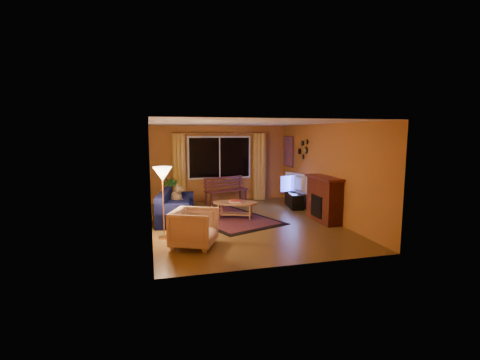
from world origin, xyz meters
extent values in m
cube|color=brown|center=(0.00, 0.00, -0.01)|extent=(4.50, 6.00, 0.02)
cube|color=white|center=(0.00, 0.00, 2.51)|extent=(4.50, 6.00, 0.02)
cube|color=#BF7531|center=(0.00, 3.01, 1.25)|extent=(4.50, 0.02, 2.50)
cube|color=#BF7531|center=(-2.26, 0.00, 1.25)|extent=(0.02, 6.00, 2.50)
cube|color=#BF7531|center=(2.26, 0.00, 1.25)|extent=(0.02, 6.00, 2.50)
cube|color=black|center=(0.00, 2.94, 1.45)|extent=(2.00, 0.02, 1.30)
cylinder|color=#BF8C3F|center=(0.00, 2.90, 2.25)|extent=(3.20, 0.03, 0.03)
cylinder|color=gold|center=(-1.35, 2.88, 1.12)|extent=(0.36, 0.36, 2.24)
cylinder|color=gold|center=(1.35, 2.88, 1.12)|extent=(0.36, 0.36, 2.24)
cube|color=#501F1C|center=(0.11, 2.44, 0.21)|extent=(1.49, 0.86, 0.43)
imported|color=#235B1E|center=(-1.65, 2.59, 0.42)|extent=(0.56, 0.56, 0.85)
cube|color=#0D103B|center=(-1.63, 0.63, 0.38)|extent=(1.12, 1.98, 0.76)
imported|color=beige|center=(-1.44, -1.59, 0.42)|extent=(1.03, 1.06, 0.84)
cylinder|color=#BF8C3F|center=(-2.00, -0.85, 0.78)|extent=(0.31, 0.31, 1.56)
cube|color=maroon|center=(-0.28, 0.52, 0.01)|extent=(2.75, 3.35, 0.02)
cylinder|color=tan|center=(-0.09, 0.48, 0.22)|extent=(1.56, 1.56, 0.44)
cube|color=black|center=(2.00, 1.38, 0.22)|extent=(0.55, 1.12, 0.45)
imported|color=black|center=(2.00, 1.38, 0.74)|extent=(0.45, 1.02, 0.59)
cube|color=maroon|center=(2.05, -0.40, 0.55)|extent=(0.40, 1.20, 1.10)
cube|color=#D24B2E|center=(2.22, 2.45, 1.65)|extent=(0.04, 0.76, 0.96)
camera|label=1|loc=(-2.27, -8.32, 2.27)|focal=26.00mm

